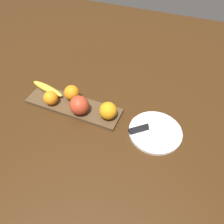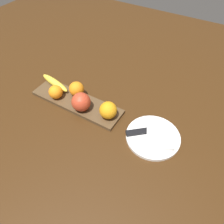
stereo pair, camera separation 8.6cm
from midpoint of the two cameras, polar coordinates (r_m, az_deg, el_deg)
The scene contains 10 objects.
ground_plane at distance 0.97m, azimuth -14.79°, elevation 0.47°, with size 2.40×2.40×0.00m, color #3B220E.
fruit_tray at distance 0.96m, azimuth -12.97°, elevation 1.47°, with size 0.43×0.12×0.02m, color brown.
apple at distance 0.89m, azimuth -11.69°, elevation 1.54°, with size 0.08×0.08×0.08m, color #BC3D24.
banana at distance 1.05m, azimuth -19.35°, elevation 5.85°, with size 0.18×0.03×0.03m, color yellow.
orange_near_apple at distance 0.96m, azimuth -13.14°, elevation 4.91°, with size 0.07×0.07×0.07m, color orange.
orange_near_banana at distance 0.86m, azimuth -3.94°, elevation 0.20°, with size 0.07×0.07×0.07m, color orange.
orange_center at distance 0.97m, azimuth -18.76°, elevation 3.46°, with size 0.06×0.06×0.06m, color orange.
dinner_plate at distance 0.86m, azimuth 8.78°, elevation -5.47°, with size 0.21×0.21×0.01m, color white.
folded_napkin at distance 0.84m, azimuth 10.62°, elevation -5.36°, with size 0.10×0.11×0.02m, color white.
knife at distance 0.85m, azimuth 5.57°, elevation -4.54°, with size 0.15×0.13×0.01m.
Camera 1 is at (0.43, -0.52, 0.68)m, focal length 33.85 mm.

